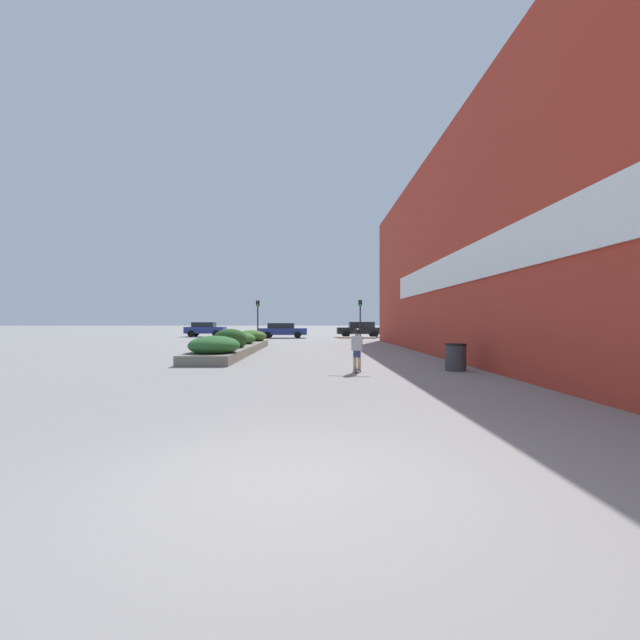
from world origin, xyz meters
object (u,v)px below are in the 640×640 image
Objects in this scene: car_center_left at (360,329)px; traffic_light_left at (258,313)px; car_center_right at (205,329)px; skateboard at (357,370)px; skateboarder at (357,345)px; car_leftmost at (437,329)px; trash_bin at (456,357)px; traffic_light_right at (360,313)px; car_rightmost at (283,330)px.

car_center_left is 1.32× the size of traffic_light_left.
car_center_left is at bearing 83.73° from car_center_right.
skateboarder reaches higher than skateboard.
car_center_right reaches higher than skateboarder.
car_center_left is at bearing 85.07° from car_leftmost.
car_leftmost is at bearing -94.93° from car_center_left.
skateboard is 0.72× the size of trash_bin.
skateboarder reaches higher than trash_bin.
car_center_right is (-14.95, 29.22, 0.35)m from trash_bin.
traffic_light_left is 8.40m from traffic_light_right.
car_center_left is 7.41m from car_rightmost.
skateboarder is 26.55m from car_rightmost.
car_rightmost is (-7.09, 25.87, 0.30)m from trash_bin.
car_center_left is 1.12× the size of car_center_right.
skateboard is 0.75m from skateboarder.
traffic_light_left reaches higher than car_leftmost.
traffic_light_left is at bearing 40.91° from car_center_right.
skateboard is 0.18× the size of traffic_light_right.
trash_bin is at bearing 179.74° from car_center_left.
car_rightmost is 1.33× the size of traffic_light_left.
car_leftmost is at bearing 94.27° from car_rightmost.
traffic_light_left is (6.06, -7.00, 1.46)m from car_center_right.
traffic_light_left is (-5.84, 22.59, 2.15)m from skateboard.
skateboarder is 3.09m from trash_bin.
traffic_light_right is at bearing 91.37° from trash_bin.
car_rightmost is (-14.40, -1.08, -0.09)m from car_leftmost.
traffic_light_left reaches higher than car_rightmost.
car_rightmost is 1.33× the size of traffic_light_right.
traffic_light_left reaches higher than trash_bin.
skateboard is at bearing 0.00° from skateboarder.
car_leftmost is at bearing 34.47° from traffic_light_right.
car_center_right is at bearing -113.09° from car_rightmost.
car_center_left reaches higher than skateboard.
car_rightmost is 4.33m from traffic_light_left.
skateboard is 22.20m from traffic_light_right.
traffic_light_left is (-5.84, 22.59, 1.40)m from skateboarder.
skateboarder is 29.21m from car_leftmost.
car_leftmost is 1.39× the size of traffic_light_right.
car_center_right is at bearing 117.10° from trash_bin.
car_center_right is at bearing 83.73° from car_center_left.
skateboard is 0.49× the size of skateboarder.
skateboard is 0.14× the size of car_rightmost.
skateboarder is at bearing 173.52° from car_center_left.
trash_bin is (3.05, 0.37, 0.35)m from skateboard.
traffic_light_left is at bearing 118.41° from skateboarder.
traffic_light_right is at bearing 173.88° from car_center_left.
traffic_light_left is (-9.01, -5.34, 1.45)m from car_center_left.
trash_bin is 26.82m from car_rightmost.
car_center_left is (0.13, 27.56, 0.36)m from trash_bin.
skateboarder is 0.31× the size of car_center_right.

